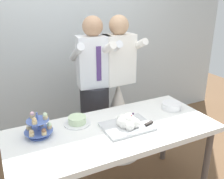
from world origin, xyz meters
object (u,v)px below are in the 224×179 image
object	(u,v)px
cupcake_stand	(39,127)
round_cake	(77,121)
dessert_table	(114,136)
person_bride	(118,110)
person_groom	(95,100)
main_cake_tray	(127,123)
plate_stack	(171,106)

from	to	relation	value
cupcake_stand	round_cake	size ratio (longest dim) A/B	0.96
dessert_table	cupcake_stand	xyz separation A→B (m)	(-0.60, 0.17, 0.15)
dessert_table	person_bride	world-z (taller)	person_bride
round_cake	person_groom	size ratio (longest dim) A/B	0.14
main_cake_tray	plate_stack	size ratio (longest dim) A/B	2.19
dessert_table	person_groom	bearing A→B (deg)	80.86
dessert_table	round_cake	distance (m)	0.35
cupcake_stand	person_groom	bearing A→B (deg)	36.77
dessert_table	plate_stack	size ratio (longest dim) A/B	9.16
dessert_table	round_cake	size ratio (longest dim) A/B	7.50
cupcake_stand	plate_stack	bearing A→B (deg)	-3.08
dessert_table	cupcake_stand	size ratio (longest dim) A/B	7.83
plate_stack	dessert_table	bearing A→B (deg)	-171.79
plate_stack	round_cake	xyz separation A→B (m)	(-0.95, 0.12, -0.00)
dessert_table	round_cake	world-z (taller)	round_cake
plate_stack	person_bride	distance (m)	0.69
person_groom	cupcake_stand	bearing A→B (deg)	-143.23
cupcake_stand	main_cake_tray	size ratio (longest dim) A/B	0.53
main_cake_tray	person_groom	size ratio (longest dim) A/B	0.26
dessert_table	plate_stack	xyz separation A→B (m)	(0.69, 0.10, 0.11)
person_groom	main_cake_tray	bearing A→B (deg)	-90.00
dessert_table	plate_stack	world-z (taller)	plate_stack
cupcake_stand	main_cake_tray	distance (m)	0.74
main_cake_tray	person_groom	distance (m)	0.73
dessert_table	cupcake_stand	bearing A→B (deg)	164.17
dessert_table	main_cake_tray	xyz separation A→B (m)	(0.11, -0.03, 0.12)
plate_stack	person_groom	distance (m)	0.84
main_cake_tray	dessert_table	bearing A→B (deg)	165.50
dessert_table	round_cake	bearing A→B (deg)	138.67
cupcake_stand	dessert_table	bearing A→B (deg)	-15.83
cupcake_stand	person_bride	world-z (taller)	person_bride
cupcake_stand	person_groom	distance (m)	0.89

